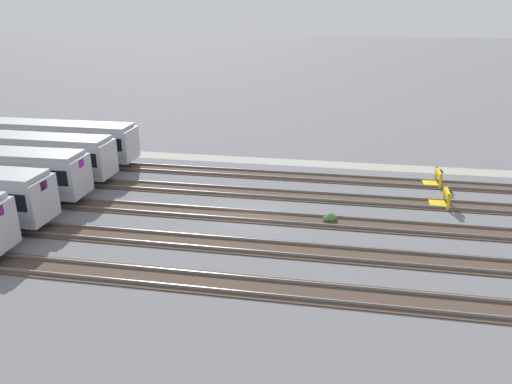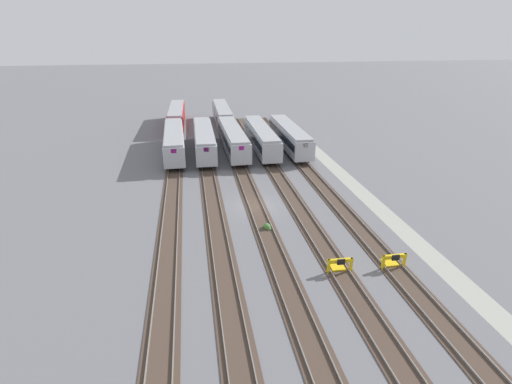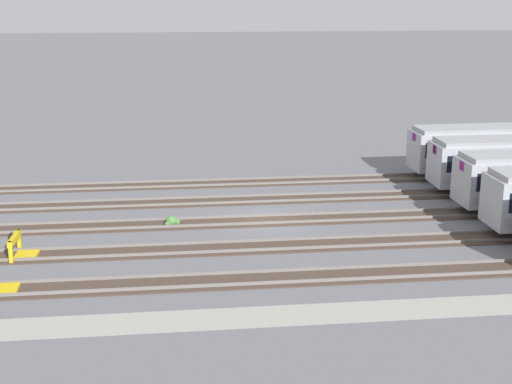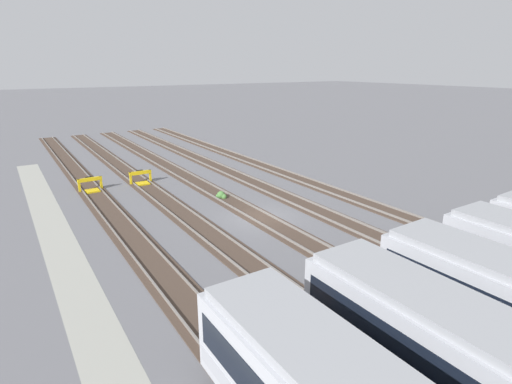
% 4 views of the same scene
% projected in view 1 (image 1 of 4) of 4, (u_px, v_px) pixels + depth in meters
% --- Properties ---
extents(ground_plane, '(400.00, 400.00, 0.00)m').
position_uv_depth(ground_plane, '(248.00, 217.00, 33.37)').
color(ground_plane, slate).
extents(service_walkway, '(54.00, 2.00, 0.01)m').
position_uv_depth(service_walkway, '(275.00, 162.00, 45.02)').
color(service_walkway, '#9E9E93').
rests_on(service_walkway, ground).
extents(rail_track_nearest, '(90.00, 2.23, 0.21)m').
position_uv_depth(rail_track_nearest, '(268.00, 175.00, 41.39)').
color(rail_track_nearest, '#47382D').
rests_on(rail_track_nearest, ground).
extents(rail_track_near_inner, '(90.00, 2.23, 0.21)m').
position_uv_depth(rail_track_near_inner, '(259.00, 193.00, 37.37)').
color(rail_track_near_inner, '#47382D').
rests_on(rail_track_near_inner, ground).
extents(rail_track_middle, '(90.00, 2.24, 0.21)m').
position_uv_depth(rail_track_middle, '(248.00, 216.00, 33.36)').
color(rail_track_middle, '#47382D').
rests_on(rail_track_middle, ground).
extents(rail_track_far_inner, '(90.00, 2.23, 0.21)m').
position_uv_depth(rail_track_far_inner, '(234.00, 245.00, 29.34)').
color(rail_track_far_inner, '#47382D').
rests_on(rail_track_far_inner, ground).
extents(rail_track_farthest, '(90.00, 2.23, 0.21)m').
position_uv_depth(rail_track_farthest, '(216.00, 283.00, 25.33)').
color(rail_track_farthest, '#47382D').
rests_on(rail_track_farthest, ground).
extents(subway_car_front_row_leftmost, '(18.00, 2.86, 3.70)m').
position_uv_depth(subway_car_front_row_leftmost, '(37.00, 140.00, 44.14)').
color(subway_car_front_row_leftmost, '#ADAFB7').
rests_on(subway_car_front_row_leftmost, ground).
extents(subway_car_front_row_right_inner, '(18.01, 2.88, 3.70)m').
position_uv_depth(subway_car_front_row_right_inner, '(5.00, 154.00, 40.05)').
color(subway_car_front_row_right_inner, '#ADAFB7').
rests_on(subway_car_front_row_right_inner, ground).
extents(bumper_stop_nearest_track, '(1.36, 2.01, 1.22)m').
position_uv_depth(bumper_stop_nearest_track, '(435.00, 179.00, 39.04)').
color(bumper_stop_nearest_track, gold).
rests_on(bumper_stop_nearest_track, ground).
extents(bumper_stop_near_inner_track, '(1.36, 2.01, 1.22)m').
position_uv_depth(bumper_stop_near_inner_track, '(443.00, 199.00, 35.05)').
color(bumper_stop_near_inner_track, gold).
rests_on(bumper_stop_near_inner_track, ground).
extents(weed_clump, '(0.92, 0.70, 0.64)m').
position_uv_depth(weed_clump, '(330.00, 218.00, 32.59)').
color(weed_clump, '#4C7F3D').
rests_on(weed_clump, ground).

